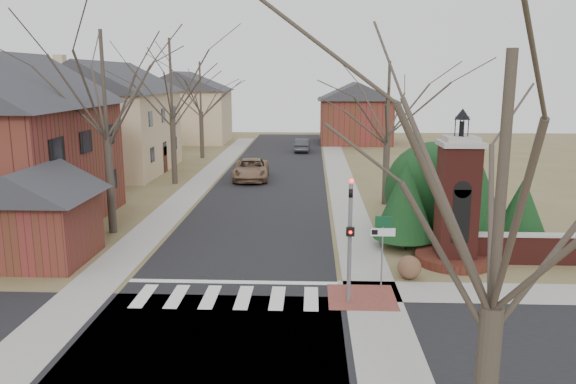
{
  "coord_description": "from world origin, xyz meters",
  "views": [
    {
      "loc": [
        2.98,
        -17.88,
        7.76
      ],
      "look_at": [
        1.96,
        6.0,
        2.78
      ],
      "focal_mm": 35.0,
      "sensor_mm": 36.0,
      "label": 1
    }
  ],
  "objects_px": {
    "sign_post": "(383,237)",
    "distant_car": "(302,145)",
    "traffic_signal_pole": "(350,231)",
    "brick_gate_monument": "(456,213)",
    "pickup_truck": "(251,169)"
  },
  "relations": [
    {
      "from": "sign_post",
      "to": "distant_car",
      "type": "height_order",
      "value": "sign_post"
    },
    {
      "from": "sign_post",
      "to": "brick_gate_monument",
      "type": "distance_m",
      "value": 4.55
    },
    {
      "from": "traffic_signal_pole",
      "to": "brick_gate_monument",
      "type": "bearing_deg",
      "value": 43.24
    },
    {
      "from": "pickup_truck",
      "to": "distant_car",
      "type": "distance_m",
      "value": 16.44
    },
    {
      "from": "traffic_signal_pole",
      "to": "distant_car",
      "type": "bearing_deg",
      "value": 93.36
    },
    {
      "from": "brick_gate_monument",
      "to": "distant_car",
      "type": "height_order",
      "value": "brick_gate_monument"
    },
    {
      "from": "brick_gate_monument",
      "to": "distant_car",
      "type": "distance_m",
      "value": 35.62
    },
    {
      "from": "sign_post",
      "to": "distant_car",
      "type": "relative_size",
      "value": 0.67
    },
    {
      "from": "distant_car",
      "to": "pickup_truck",
      "type": "bearing_deg",
      "value": 79.28
    },
    {
      "from": "pickup_truck",
      "to": "distant_car",
      "type": "bearing_deg",
      "value": 74.22
    },
    {
      "from": "sign_post",
      "to": "distant_car",
      "type": "distance_m",
      "value": 38.09
    },
    {
      "from": "brick_gate_monument",
      "to": "pickup_truck",
      "type": "bearing_deg",
      "value": 119.36
    },
    {
      "from": "traffic_signal_pole",
      "to": "distant_car",
      "type": "relative_size",
      "value": 1.1
    },
    {
      "from": "traffic_signal_pole",
      "to": "brick_gate_monument",
      "type": "relative_size",
      "value": 0.69
    },
    {
      "from": "brick_gate_monument",
      "to": "distant_car",
      "type": "relative_size",
      "value": 1.59
    }
  ]
}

